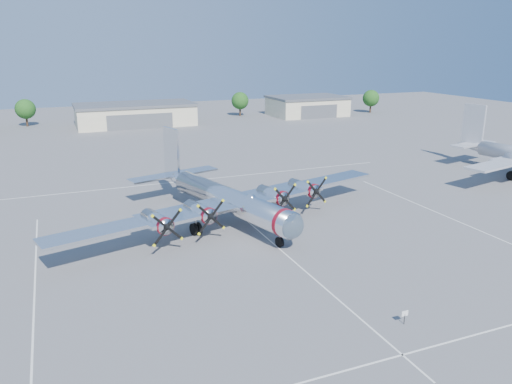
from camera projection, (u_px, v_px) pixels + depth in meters
name	position (u px, v px, depth m)	size (l,w,h in m)	color
ground	(266.00, 238.00, 51.51)	(260.00, 260.00, 0.00)	#59595C
parking_lines	(273.00, 244.00, 49.95)	(60.00, 50.08, 0.01)	silver
hangar_center	(135.00, 114.00, 123.52)	(28.60, 14.60, 5.40)	beige
hangar_east	(307.00, 106.00, 140.95)	(20.60, 14.60, 5.40)	beige
tree_west	(25.00, 109.00, 121.15)	(4.80, 4.80, 6.64)	#382619
tree_east	(240.00, 101.00, 139.34)	(4.80, 4.80, 6.64)	#382619
tree_far_east	(371.00, 98.00, 146.04)	(4.80, 4.80, 6.64)	#382619
main_bomber_b29	(225.00, 221.00, 56.48)	(40.96, 28.01, 9.06)	white
info_placard	(405.00, 315.00, 35.33)	(0.55, 0.06, 1.05)	black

